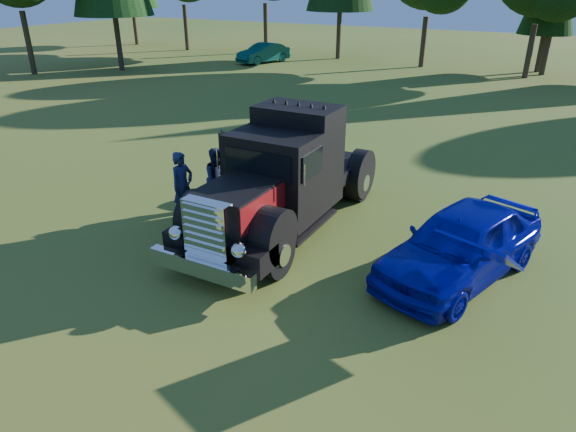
# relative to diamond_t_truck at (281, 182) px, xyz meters

# --- Properties ---
(ground) EXTENTS (120.00, 120.00, 0.00)m
(ground) POSITION_rel_diamond_t_truck_xyz_m (-0.08, -1.50, -1.28)
(ground) COLOR #325F1C
(ground) RESTS_ON ground
(diamond_t_truck) EXTENTS (3.25, 7.16, 3.00)m
(diamond_t_truck) POSITION_rel_diamond_t_truck_xyz_m (0.00, 0.00, 0.00)
(diamond_t_truck) COLOR black
(diamond_t_truck) RESTS_ON ground
(hotrod_coupe) EXTENTS (3.20, 4.93, 1.89)m
(hotrod_coupe) POSITION_rel_diamond_t_truck_xyz_m (4.46, -0.22, -0.49)
(hotrod_coupe) COLOR #060C95
(hotrod_coupe) RESTS_ON ground
(spectator_near) EXTENTS (0.54, 0.73, 1.86)m
(spectator_near) POSITION_rel_diamond_t_truck_xyz_m (-2.54, -0.74, -0.35)
(spectator_near) COLOR navy
(spectator_near) RESTS_ON ground
(spectator_far) EXTENTS (0.95, 1.04, 1.74)m
(spectator_far) POSITION_rel_diamond_t_truck_xyz_m (-2.15, 0.28, -0.41)
(spectator_far) COLOR #1A223E
(spectator_far) RESTS_ON ground
(distant_teal_car) EXTENTS (2.71, 4.57, 1.42)m
(distant_teal_car) POSITION_rel_diamond_t_truck_xyz_m (-15.13, 24.19, -0.57)
(distant_teal_car) COLOR #083434
(distant_teal_car) RESTS_ON ground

